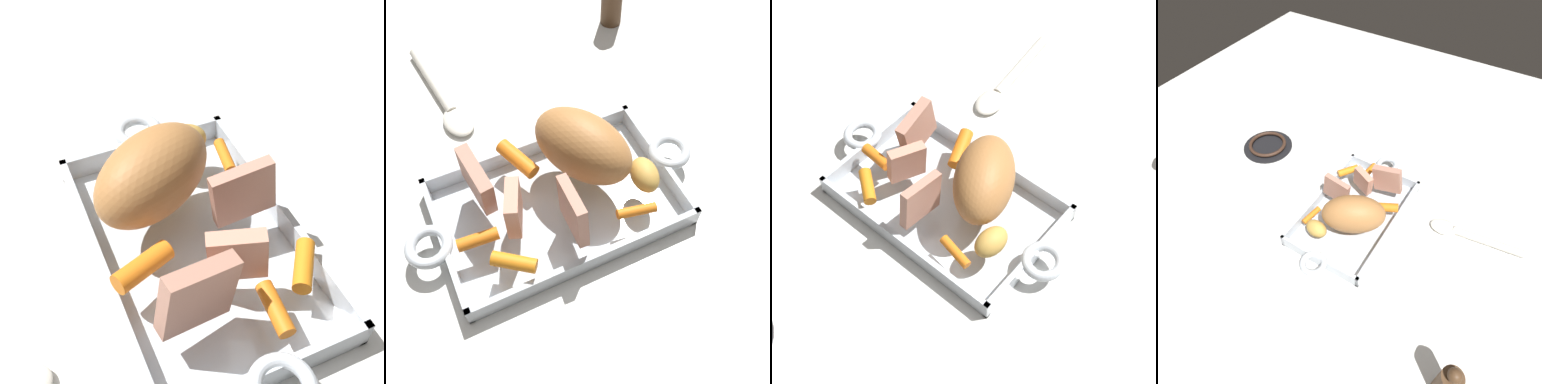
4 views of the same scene
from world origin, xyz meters
The scene contains 12 objects.
ground_plane centered at (0.00, 0.00, 0.00)m, with size 1.98×1.98×0.00m, color silver.
roasting_dish centered at (0.00, 0.00, 0.01)m, with size 0.45×0.23×0.04m.
pork_roast centered at (0.05, 0.03, 0.09)m, with size 0.16×0.09×0.10m, color #B3753F.
roast_slice_outer centered at (-0.10, 0.04, 0.08)m, with size 0.02×0.08×0.08m, color tan.
roast_slice_thick centered at (-0.07, -0.01, 0.07)m, with size 0.02×0.06×0.06m, color tan.
roast_slice_thin centered at (0.00, -0.06, 0.08)m, with size 0.01×0.07×0.07m, color tan.
baby_carrot_southwest centered at (-0.03, 0.07, 0.05)m, with size 0.02×0.02×0.07m, color orange.
baby_carrot_long centered at (0.09, -0.08, 0.05)m, with size 0.01×0.01×0.06m, color orange.
baby_carrot_short centered at (-0.13, -0.03, 0.05)m, with size 0.02×0.02×0.06m, color orange.
baby_carrot_center_left centered at (-0.10, -0.08, 0.05)m, with size 0.02×0.02×0.06m, color orange.
potato_halved centered at (0.12, -0.04, 0.06)m, with size 0.06×0.04×0.04m, color gold.
serving_spoon centered at (-0.09, 0.29, 0.01)m, with size 0.06×0.24×0.02m.
Camera 2 is at (-0.12, -0.33, 0.60)m, focal length 42.50 mm.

